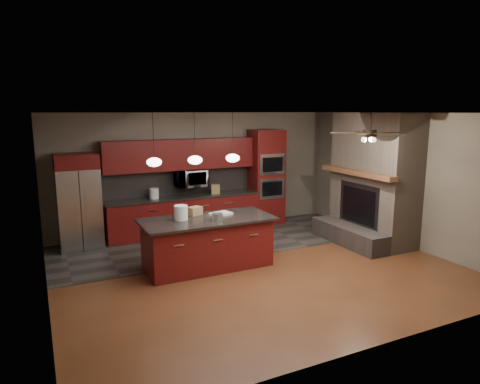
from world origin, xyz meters
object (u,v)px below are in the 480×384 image
paint_can (217,217)px  counter_box (216,189)px  kitchen_island (208,243)px  counter_bucket (154,193)px  white_bucket (181,213)px  cardboard_box (195,211)px  paint_tray (221,214)px  oven_tower (266,177)px  refrigerator (79,202)px  microwave (191,178)px

paint_can → counter_box: size_ratio=0.88×
kitchen_island → counter_bucket: (-0.38, 2.27, 0.55)m
white_bucket → counter_bucket: (0.07, 2.15, -0.03)m
cardboard_box → paint_tray: bearing=-45.4°
oven_tower → kitchen_island: 3.44m
refrigerator → kitchen_island: (1.98, -2.19, -0.53)m
microwave → paint_can: (-0.40, -2.53, -0.32)m
oven_tower → paint_tray: oven_tower is taller
paint_tray → cardboard_box: (-0.44, 0.20, 0.06)m
oven_tower → microwave: oven_tower is taller
oven_tower → kitchen_island: oven_tower is taller
microwave → refrigerator: refrigerator is taller
oven_tower → white_bucket: 3.64m
refrigerator → paint_can: bearing=-49.0°
paint_tray → counter_box: size_ratio=1.79×
kitchen_island → cardboard_box: size_ratio=9.91×
white_bucket → cardboard_box: (0.35, 0.24, -0.05)m
paint_can → cardboard_box: bearing=111.1°
white_bucket → counter_bucket: white_bucket is taller
refrigerator → counter_bucket: refrigerator is taller
kitchen_island → white_bucket: size_ratio=9.17×
refrigerator → paint_tray: (2.31, -2.04, -0.05)m
oven_tower → kitchen_island: size_ratio=0.99×
refrigerator → kitchen_island: refrigerator is taller
white_bucket → cardboard_box: 0.42m
counter_bucket → paint_tray: bearing=-71.5°
cardboard_box → counter_bucket: 1.94m
microwave → oven_tower: bearing=-1.7°
paint_can → counter_bucket: size_ratio=0.82×
refrigerator → paint_tray: size_ratio=5.08×
paint_can → cardboard_box: cardboard_box is taller
kitchen_island → counter_box: counter_box is taller
paint_tray → cardboard_box: bearing=140.8°
white_bucket → counter_bucket: 2.16m
oven_tower → paint_can: (-2.38, -2.48, -0.21)m
refrigerator → cardboard_box: (1.87, -1.84, 0.01)m
oven_tower → paint_can: bearing=-133.8°
kitchen_island → white_bucket: 0.75m
oven_tower → refrigerator: (-4.46, -0.07, -0.20)m
microwave → cardboard_box: size_ratio=3.03×
microwave → white_bucket: bearing=-113.7°
refrigerator → counter_bucket: 1.60m
refrigerator → paint_can: 3.18m
white_bucket → paint_tray: size_ratio=0.67×
kitchen_island → counter_box: (1.09, 2.22, 0.54)m
microwave → counter_box: size_ratio=3.35×
microwave → counter_bucket: bearing=-176.8°
paint_can → counter_bucket: bearing=101.2°
white_bucket → paint_tray: (0.78, 0.03, -0.11)m
oven_tower → cardboard_box: oven_tower is taller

